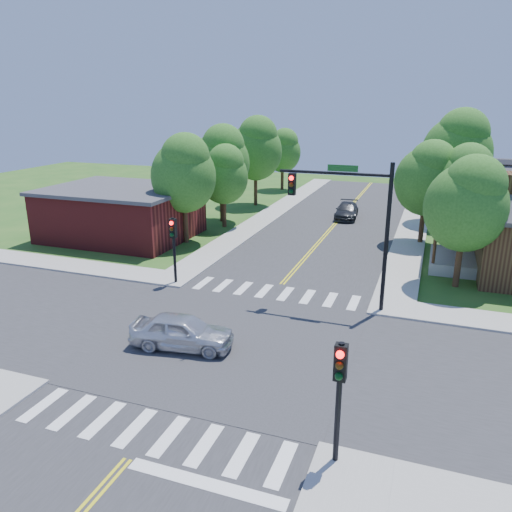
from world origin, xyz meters
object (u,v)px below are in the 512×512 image
at_px(signal_pole_se, 339,381).
at_px(car_silver, 182,332).
at_px(signal_mast_ne, 352,212).
at_px(signal_pole_nw, 173,238).
at_px(car_dgrey, 347,211).

height_order(signal_pole_se, car_silver, signal_pole_se).
height_order(signal_mast_ne, signal_pole_nw, signal_mast_ne).
height_order(signal_pole_nw, car_silver, signal_pole_nw).
xyz_separation_m(signal_pole_nw, car_silver, (3.89, -6.52, -1.94)).
bearing_deg(signal_pole_nw, car_silver, -59.18).
distance_m(signal_pole_nw, car_silver, 7.83).
distance_m(signal_mast_ne, car_dgrey, 20.02).
relative_size(signal_mast_ne, car_silver, 1.61).
bearing_deg(car_silver, signal_pole_se, -130.81).
height_order(signal_pole_se, car_dgrey, signal_pole_se).
bearing_deg(car_silver, signal_pole_nw, 22.64).
bearing_deg(car_dgrey, signal_pole_se, -85.17).
bearing_deg(signal_mast_ne, signal_pole_nw, -179.93).
bearing_deg(signal_pole_nw, signal_pole_se, -45.00).
height_order(signal_pole_se, signal_pole_nw, same).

